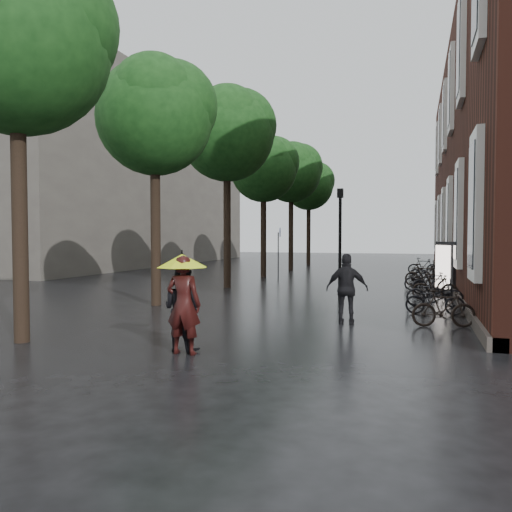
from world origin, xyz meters
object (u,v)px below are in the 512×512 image
at_px(person_burgundy, 184,305).
at_px(ad_lightbox, 447,268).
at_px(lamp_post, 340,233).
at_px(parked_bicycles, 429,279).
at_px(person_black, 182,309).
at_px(pedestrian_walking, 347,289).

distance_m(person_burgundy, ad_lightbox, 13.14).
bearing_deg(lamp_post, ad_lightbox, 37.60).
bearing_deg(parked_bicycles, person_burgundy, -109.51).
bearing_deg(person_burgundy, lamp_post, -102.61).
bearing_deg(person_burgundy, person_black, -58.84).
xyz_separation_m(person_black, lamp_post, (1.85, 8.84, 1.58)).
distance_m(person_burgundy, parked_bicycles, 14.36).
height_order(parked_bicycles, lamp_post, lamp_post).
bearing_deg(person_black, person_burgundy, 133.32).
distance_m(parked_bicycles, lamp_post, 5.75).
relative_size(person_burgundy, person_black, 1.15).
height_order(pedestrian_walking, parked_bicycles, pedestrian_walking).
height_order(parked_bicycles, ad_lightbox, ad_lightbox).
relative_size(ad_lightbox, lamp_post, 0.52).
distance_m(pedestrian_walking, ad_lightbox, 8.18).
relative_size(person_burgundy, ad_lightbox, 0.93).
xyz_separation_m(ad_lightbox, lamp_post, (-3.73, -2.87, 1.37)).
relative_size(person_burgundy, pedestrian_walking, 1.04).
distance_m(ad_lightbox, lamp_post, 4.90).
height_order(person_black, ad_lightbox, ad_lightbox).
xyz_separation_m(parked_bicycles, ad_lightbox, (0.62, -1.55, 0.58)).
bearing_deg(ad_lightbox, parked_bicycles, 87.25).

